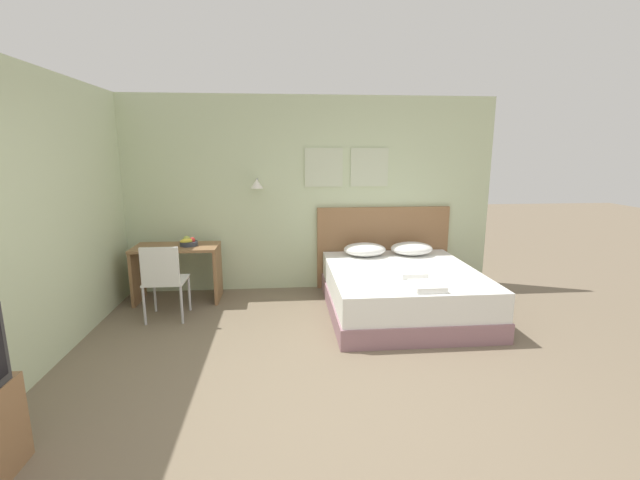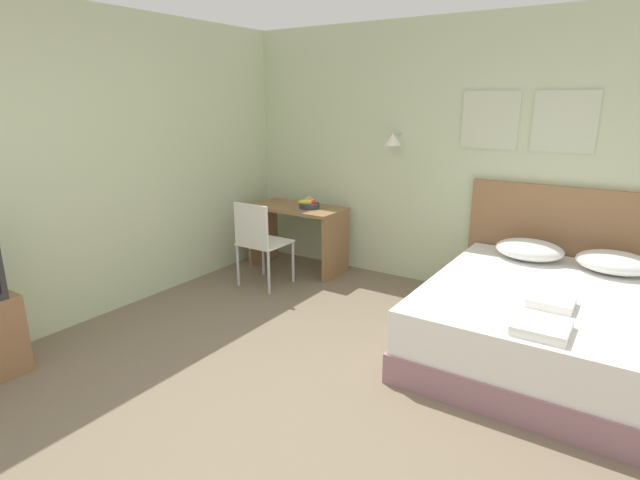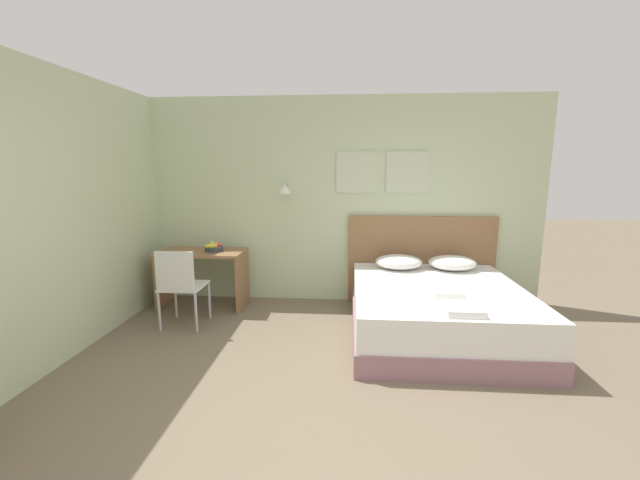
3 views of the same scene
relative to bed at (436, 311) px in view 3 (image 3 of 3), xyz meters
The scene contains 11 objects.
ground_plane 2.26m from the bed, 122.36° to the right, with size 24.00×24.00×0.00m, color #756651.
wall_back 1.93m from the bed, 137.73° to the left, with size 5.44×0.31×2.65m.
bed is the anchor object (origin of this frame).
headboard 1.07m from the bed, 90.00° to the left, with size 1.88×0.06×1.15m.
pillow_left 0.86m from the bed, 114.33° to the left, with size 0.57×0.46×0.17m.
pillow_right 0.86m from the bed, 65.67° to the left, with size 0.57×0.46×0.17m.
folded_towel_near_foot 0.42m from the bed, 85.89° to the right, with size 0.29×0.26×0.06m.
folded_towel_mid_bed 0.81m from the bed, 86.75° to the right, with size 0.31×0.33×0.06m.
desk 2.88m from the bed, 166.52° to the left, with size 1.06×0.55×0.73m.
desk_chair 2.79m from the bed, behind, with size 0.45×0.45×0.89m.
fruit_bowl 2.76m from the bed, 165.76° to the left, with size 0.22×0.22×0.12m.
Camera 3 is at (0.26, -2.14, 1.76)m, focal length 22.00 mm.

